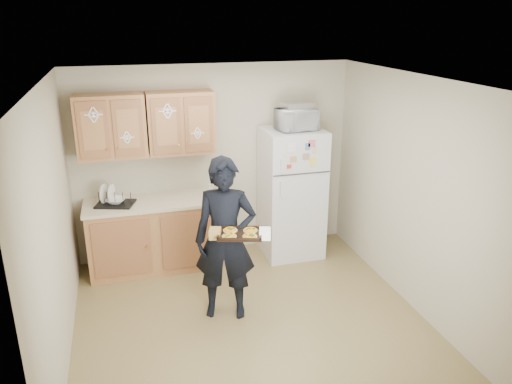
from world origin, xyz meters
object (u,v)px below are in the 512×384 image
at_px(microwave, 297,119).
at_px(dish_rack, 115,198).
at_px(baking_tray, 240,234).
at_px(refrigerator, 292,193).
at_px(person, 225,240).

bearing_deg(microwave, dish_rack, 169.55).
relative_size(baking_tray, microwave, 0.88).
xyz_separation_m(baking_tray, dish_rack, (-1.16, 1.56, -0.06)).
height_order(baking_tray, microwave, microwave).
relative_size(refrigerator, person, 0.98).
relative_size(refrigerator, microwave, 3.52).
distance_m(person, microwave, 1.92).
bearing_deg(refrigerator, dish_rack, 178.90).
height_order(refrigerator, microwave, microwave).
xyz_separation_m(refrigerator, person, (-1.16, -1.23, 0.02)).
bearing_deg(person, baking_tray, -56.65).
xyz_separation_m(person, microwave, (1.18, 1.18, 0.96)).
distance_m(person, dish_rack, 1.67).
relative_size(person, microwave, 3.61).
xyz_separation_m(refrigerator, dish_rack, (-2.23, 0.04, 0.14)).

